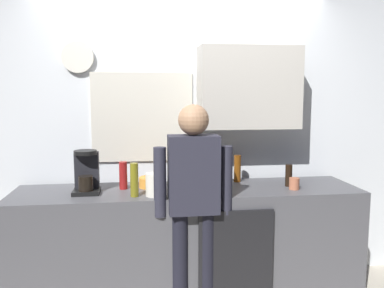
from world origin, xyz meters
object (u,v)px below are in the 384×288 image
object	(u,v)px
cup_terracotta_mug	(294,184)
coffee_maker	(87,174)
dish_soap	(190,186)
bottle_red_vinegar	(123,175)
storage_canister	(155,185)
mixing_bowl	(153,182)
person_at_sink	(193,195)
potted_plant	(209,177)
bottle_amber_beer	(237,169)
bottle_dark_sauce	(289,175)
bottle_olive_oil	(134,180)

from	to	relation	value
cup_terracotta_mug	coffee_maker	bearing A→B (deg)	175.82
cup_terracotta_mug	dish_soap	size ratio (longest dim) A/B	0.51
bottle_red_vinegar	storage_canister	distance (m)	0.34
coffee_maker	bottle_red_vinegar	size ratio (longest dim) A/B	1.50
mixing_bowl	person_at_sink	bearing A→B (deg)	-55.67
potted_plant	dish_soap	distance (m)	0.16
cup_terracotta_mug	potted_plant	size ratio (longest dim) A/B	0.40
bottle_amber_beer	storage_canister	world-z (taller)	bottle_amber_beer
coffee_maker	potted_plant	bearing A→B (deg)	-10.55
bottle_amber_beer	cup_terracotta_mug	world-z (taller)	bottle_amber_beer
bottle_dark_sauce	coffee_maker	bearing A→B (deg)	179.73
bottle_olive_oil	bottle_amber_beer	xyz separation A→B (m)	(0.87, 0.38, -0.01)
potted_plant	cup_terracotta_mug	bearing A→B (deg)	4.32
dish_soap	potted_plant	bearing A→B (deg)	14.13
bottle_amber_beer	bottle_red_vinegar	bearing A→B (deg)	-172.20
cup_terracotta_mug	potted_plant	xyz separation A→B (m)	(-0.70, -0.05, 0.09)
bottle_amber_beer	mixing_bowl	distance (m)	0.74
bottle_olive_oil	storage_canister	world-z (taller)	bottle_olive_oil
mixing_bowl	potted_plant	distance (m)	0.51
bottle_red_vinegar	mixing_bowl	world-z (taller)	bottle_red_vinegar
bottle_olive_oil	bottle_red_vinegar	bearing A→B (deg)	109.62
bottle_red_vinegar	cup_terracotta_mug	world-z (taller)	bottle_red_vinegar
cup_terracotta_mug	mixing_bowl	xyz separation A→B (m)	(-1.11, 0.23, -0.01)
bottle_olive_oil	mixing_bowl	xyz separation A→B (m)	(0.14, 0.29, -0.09)
coffee_maker	person_at_sink	bearing A→B (deg)	-20.35
storage_canister	bottle_dark_sauce	bearing A→B (deg)	8.34
mixing_bowl	person_at_sink	world-z (taller)	person_at_sink
storage_canister	potted_plant	bearing A→B (deg)	-0.36
dish_soap	bottle_amber_beer	bearing A→B (deg)	41.80
coffee_maker	bottle_dark_sauce	size ratio (longest dim) A/B	1.83
bottle_amber_beer	person_at_sink	distance (m)	0.68
potted_plant	dish_soap	world-z (taller)	potted_plant
bottle_dark_sauce	potted_plant	size ratio (longest dim) A/B	0.78
bottle_dark_sauce	mixing_bowl	size ratio (longest dim) A/B	0.82
bottle_amber_beer	mixing_bowl	bearing A→B (deg)	-172.66
potted_plant	person_at_sink	distance (m)	0.21
dish_soap	storage_canister	distance (m)	0.25
bottle_red_vinegar	person_at_sink	distance (m)	0.63
bottle_red_vinegar	potted_plant	xyz separation A→B (m)	(0.64, -0.25, 0.02)
bottle_olive_oil	person_at_sink	bearing A→B (deg)	-15.98
bottle_red_vinegar	storage_canister	size ratio (longest dim) A/B	1.29
mixing_bowl	coffee_maker	bearing A→B (deg)	-167.03
bottle_dark_sauce	storage_canister	xyz separation A→B (m)	(-1.09, -0.16, -0.00)
bottle_red_vinegar	potted_plant	world-z (taller)	potted_plant
bottle_dark_sauce	cup_terracotta_mug	bearing A→B (deg)	-87.80
bottle_olive_oil	bottle_dark_sauce	size ratio (longest dim) A/B	1.39
potted_plant	dish_soap	xyz separation A→B (m)	(-0.15, -0.04, -0.05)
coffee_maker	storage_canister	bearing A→B (deg)	-18.12
bottle_amber_beer	cup_terracotta_mug	size ratio (longest dim) A/B	2.50
bottle_amber_beer	potted_plant	world-z (taller)	same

